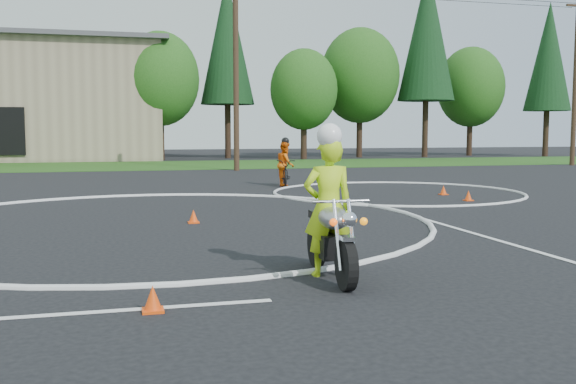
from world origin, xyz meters
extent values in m
plane|color=black|center=(0.00, 0.00, 0.00)|extent=(120.00, 120.00, 0.00)
cube|color=#1E4714|center=(0.00, 27.00, 0.01)|extent=(120.00, 10.00, 0.02)
torus|color=silver|center=(0.00, 3.00, 0.01)|extent=(12.12, 12.12, 0.12)
torus|color=silver|center=(8.00, 8.00, 0.01)|extent=(8.10, 8.10, 0.10)
cube|color=silver|center=(6.00, -2.00, 0.01)|extent=(0.12, 10.00, 0.01)
cylinder|color=black|center=(2.04, -3.75, 0.33)|extent=(0.16, 0.66, 0.65)
cylinder|color=black|center=(2.11, -2.24, 0.33)|extent=(0.16, 0.66, 0.65)
cube|color=black|center=(2.07, -2.94, 0.43)|extent=(0.33, 0.61, 0.33)
ellipsoid|color=#9C9CA1|center=(2.06, -3.16, 0.85)|extent=(0.42, 0.71, 0.30)
cube|color=black|center=(2.09, -2.62, 0.80)|extent=(0.31, 0.66, 0.11)
cylinder|color=white|center=(1.94, -3.66, 0.71)|extent=(0.07, 0.39, 0.87)
cylinder|color=white|center=(2.14, -3.67, 0.71)|extent=(0.07, 0.39, 0.87)
cube|color=silver|center=(2.03, -3.78, 0.67)|extent=(0.16, 0.25, 0.05)
cylinder|color=white|center=(2.05, -3.48, 1.11)|extent=(0.76, 0.08, 0.04)
sphere|color=white|center=(2.03, -3.86, 0.92)|extent=(0.20, 0.20, 0.20)
sphere|color=#FF510C|center=(1.84, -3.83, 0.89)|extent=(0.10, 0.10, 0.10)
sphere|color=orange|center=(2.23, -3.85, 0.89)|extent=(0.10, 0.10, 0.10)
cylinder|color=silver|center=(2.27, -2.51, 0.33)|extent=(0.13, 0.87, 0.09)
imported|color=#C0F019|center=(2.07, -2.89, 0.96)|extent=(0.72, 0.49, 1.92)
sphere|color=white|center=(2.07, -2.95, 1.95)|extent=(0.35, 0.35, 0.35)
imported|color=black|center=(5.12, 11.43, 0.49)|extent=(1.02, 1.95, 0.98)
imported|color=orange|center=(5.12, 11.43, 0.81)|extent=(0.77, 0.90, 1.62)
sphere|color=black|center=(5.12, 11.43, 1.65)|extent=(0.28, 0.28, 0.28)
cone|color=#FC4A0D|center=(0.82, 2.74, 0.15)|extent=(0.22, 0.22, 0.30)
cube|color=#FC4A0D|center=(0.82, 2.74, 0.01)|extent=(0.24, 0.24, 0.03)
cone|color=#FC4A0D|center=(9.02, 5.26, 0.15)|extent=(0.22, 0.22, 0.30)
cube|color=#FC4A0D|center=(9.02, 5.26, 0.01)|extent=(0.24, 0.24, 0.03)
cone|color=#FC4A0D|center=(-0.38, -4.12, 0.15)|extent=(0.22, 0.22, 0.30)
cube|color=#FC4A0D|center=(-0.38, -4.12, 0.01)|extent=(0.24, 0.24, 0.03)
cone|color=#FC4A0D|center=(9.16, 7.02, 0.15)|extent=(0.22, 0.22, 0.30)
cube|color=#FC4A0D|center=(9.16, 7.02, 0.01)|extent=(0.24, 0.24, 0.03)
cylinder|color=#382619|center=(2.00, 34.00, 1.62)|extent=(0.44, 0.44, 3.24)
ellipsoid|color=#1E5116|center=(2.00, 34.00, 5.58)|extent=(5.40, 5.40, 6.48)
cylinder|color=#382619|center=(7.00, 36.00, 1.98)|extent=(0.44, 0.44, 3.96)
cone|color=black|center=(7.00, 36.00, 8.63)|extent=(3.96, 3.96, 9.35)
cylinder|color=#382619|center=(12.00, 33.00, 1.44)|extent=(0.44, 0.44, 2.88)
ellipsoid|color=#1E5116|center=(12.00, 33.00, 4.96)|extent=(4.80, 4.80, 5.76)
cylinder|color=#382619|center=(17.00, 35.00, 1.80)|extent=(0.44, 0.44, 3.60)
ellipsoid|color=#1E5116|center=(17.00, 35.00, 6.20)|extent=(6.00, 6.00, 7.20)
cylinder|color=#382619|center=(22.00, 34.00, 2.16)|extent=(0.44, 0.44, 4.32)
cone|color=black|center=(22.00, 34.00, 9.42)|extent=(4.32, 4.32, 10.20)
cylinder|color=#382619|center=(27.00, 36.00, 1.62)|extent=(0.44, 0.44, 3.24)
ellipsoid|color=#1E5116|center=(27.00, 36.00, 5.58)|extent=(5.40, 5.40, 6.48)
cylinder|color=#382619|center=(32.00, 33.00, 1.80)|extent=(0.44, 0.44, 3.60)
cone|color=black|center=(32.00, 33.00, 7.85)|extent=(3.60, 3.60, 8.50)
cylinder|color=#382619|center=(-2.00, 35.00, 1.44)|extent=(0.44, 0.44, 2.88)
ellipsoid|color=#1E5116|center=(-2.00, 35.00, 4.96)|extent=(4.80, 4.80, 5.76)
cylinder|color=#473321|center=(5.00, 21.00, 5.00)|extent=(0.28, 0.28, 10.00)
cylinder|color=#473321|center=(25.00, 21.00, 5.00)|extent=(0.28, 0.28, 10.00)
camera|label=1|loc=(-0.68, -11.28, 2.02)|focal=40.00mm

